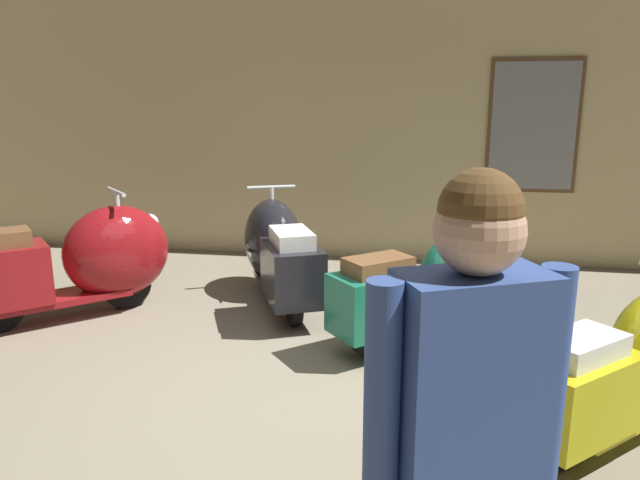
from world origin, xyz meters
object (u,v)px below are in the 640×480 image
Objects in this scene: visitor_0 at (466,437)px; scooter_1 at (278,250)px; scooter_2 at (438,285)px; scooter_3 at (638,363)px; scooter_0 at (84,261)px.

scooter_1 is at bearing -3.83° from visitor_0.
scooter_2 is 1.07× the size of scooter_3.
visitor_0 reaches higher than scooter_3.
scooter_0 is at bearing 19.94° from visitor_0.
scooter_2 is at bearing 89.70° from scooter_3.
scooter_0 is 0.98× the size of visitor_0.
scooter_1 is 1.25× the size of scooter_3.
scooter_3 is 0.84× the size of visitor_0.
scooter_1 is at bearing 100.76° from scooter_3.
visitor_0 is at bearing -89.30° from scooter_0.
scooter_3 is at bearing -88.78° from scooter_2.
scooter_1 is 1.06× the size of visitor_0.
scooter_2 is at bearing -44.41° from scooter_0.
visitor_0 is at bearing -131.25° from scooter_2.
scooter_2 is (1.52, -0.76, -0.04)m from scooter_1.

